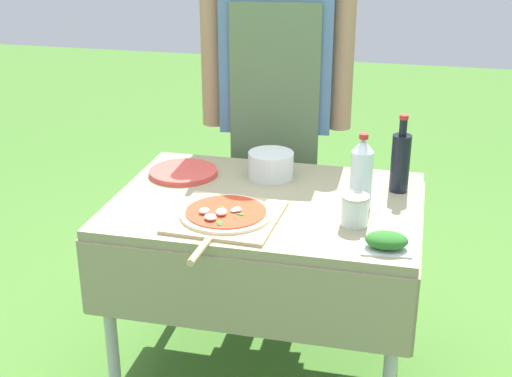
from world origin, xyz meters
The scene contains 10 objects.
ground_plane centered at (0.00, 0.00, 0.00)m, with size 12.00×12.00×0.00m, color #477A2D.
prep_table centered at (0.00, 0.00, 0.69)m, with size 1.13×0.83×0.78m.
person_cook centered at (-0.09, 0.61, 1.03)m, with size 0.65×0.26×1.74m.
pizza_on_peel centered at (-0.10, -0.20, 0.80)m, with size 0.37×0.54×0.06m.
oil_bottle centered at (0.46, 0.20, 0.90)m, with size 0.07×0.07×0.30m.
water_bottle centered at (0.34, 0.01, 0.91)m, with size 0.08×0.08×0.28m.
herb_container centered at (0.45, -0.30, 0.81)m, with size 0.17×0.13×0.06m.
mixing_tub centered at (-0.03, 0.23, 0.83)m, with size 0.18×0.18×0.10m, color silver.
plate_stack centered at (-0.38, 0.17, 0.79)m, with size 0.27×0.27×0.02m.
sauce_jar centered at (0.33, -0.14, 0.83)m, with size 0.09×0.09×0.11m.
Camera 1 is at (0.51, -2.34, 1.82)m, focal length 50.00 mm.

